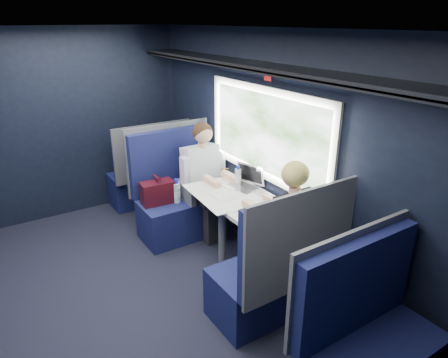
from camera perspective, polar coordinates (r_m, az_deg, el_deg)
ground at (r=3.92m, az=-11.58°, el=-15.78°), size 2.80×4.20×0.01m
room_shell at (r=3.26m, az=-13.16°, el=5.51°), size 3.00×4.40×2.40m
table at (r=3.98m, az=1.61°, el=-3.45°), size 0.62×1.00×0.74m
seat_bay_near at (r=4.67m, az=-6.46°, el=-2.79°), size 1.04×0.62×1.26m
seat_bay_far at (r=3.40m, az=7.45°, el=-13.28°), size 1.04×0.62×1.26m
seat_row_front at (r=5.47m, az=-10.65°, el=0.55°), size 1.04×0.51×1.16m
seat_row_back at (r=2.93m, az=19.85°, el=-21.52°), size 1.04×0.51×1.16m
man at (r=4.53m, az=-2.64°, el=0.57°), size 0.53×0.56×1.32m
woman at (r=3.49m, az=9.12°, el=-6.38°), size 0.53×0.56×1.32m
papers at (r=3.99m, az=-0.12°, el=-2.11°), size 0.61×0.84×0.01m
laptop at (r=4.14m, az=3.15°, el=-0.26°), size 0.33×0.38×0.24m
bottle_small at (r=4.16m, az=2.00°, el=0.34°), size 0.06×0.06×0.22m
cup at (r=4.34m, az=2.41°, el=0.51°), size 0.07×0.07×0.09m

